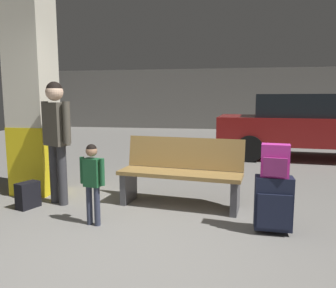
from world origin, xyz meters
The scene contains 10 objects.
ground_plane centered at (0.00, 4.00, -0.05)m, with size 18.00×18.00×0.10m, color gray.
garage_back_wall centered at (0.00, 12.86, 1.40)m, with size 18.00×0.12×2.80m, color slate.
structural_pillar centered at (-1.91, 1.78, 1.46)m, with size 0.57×0.57×2.95m.
bench centered at (0.32, 1.54, 0.44)m, with size 1.65×0.73×0.89m.
suitcase centered at (1.40, 0.81, 0.32)m, with size 0.39×0.24×0.60m.
backpack_bright centered at (1.40, 0.81, 0.77)m, with size 0.30×0.22×0.34m.
child centered at (-0.54, 0.68, 0.56)m, with size 0.31×0.21×0.92m.
adult centered at (-1.30, 1.32, 1.00)m, with size 0.51×0.32×1.62m.
backpack_dark_floor centered at (-1.61, 1.08, 0.17)m, with size 0.27×0.32×0.34m.
parked_car_near centered at (2.75, 5.51, 0.81)m, with size 4.22×2.04×1.51m.
Camera 1 is at (0.89, -2.62, 1.40)m, focal length 34.80 mm.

